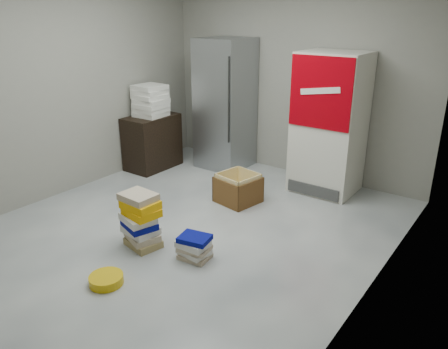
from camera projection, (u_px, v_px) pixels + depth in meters
ground at (177, 235)px, 4.71m from camera, size 5.00×5.00×0.00m
room_shell at (169, 64)px, 4.07m from camera, size 4.04×5.04×2.82m
steel_fridge at (225, 105)px, 6.47m from camera, size 0.70×0.72×1.90m
coke_cooler at (329, 124)px, 5.58m from camera, size 0.80×0.73×1.80m
wood_shelf at (152, 142)px, 6.58m from camera, size 0.50×0.80×0.80m
supply_box_stack at (151, 101)px, 6.35m from camera, size 0.44×0.44×0.45m
phonebook_stack_main at (141, 220)px, 4.39m from camera, size 0.43×0.39×0.58m
phonebook_stack_side at (194, 247)px, 4.22m from camera, size 0.34×0.28×0.25m
cardboard_box at (238, 190)px, 5.46m from camera, size 0.54×0.54×0.37m
bucket_lid at (106, 280)px, 3.86m from camera, size 0.40×0.40×0.08m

